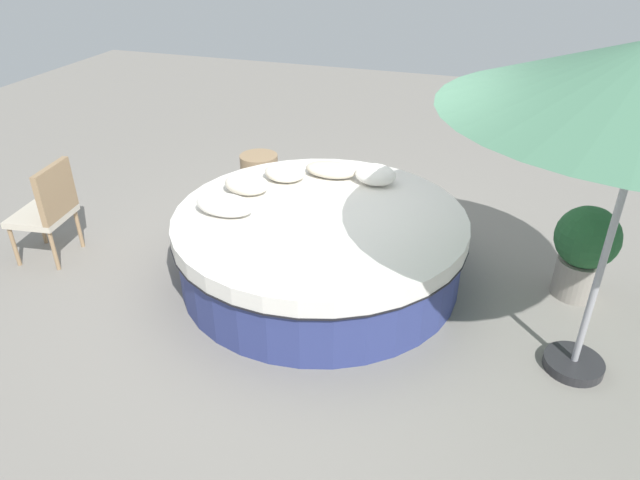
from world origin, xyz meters
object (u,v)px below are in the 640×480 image
at_px(throw_pillow_4, 225,205).
at_px(patio_chair, 48,206).
at_px(planter, 585,248).
at_px(throw_pillow_3, 247,184).
at_px(throw_pillow_2, 285,172).
at_px(throw_pillow_1, 331,170).
at_px(round_bed, 320,246).
at_px(throw_pillow_0, 375,175).
at_px(side_table, 260,175).

height_order(throw_pillow_4, patio_chair, patio_chair).
bearing_deg(planter, throw_pillow_3, 4.54).
bearing_deg(throw_pillow_4, throw_pillow_2, -105.09).
distance_m(throw_pillow_1, throw_pillow_3, 0.90).
xyz_separation_m(round_bed, throw_pillow_3, (0.80, -0.20, 0.42)).
bearing_deg(throw_pillow_2, throw_pillow_0, -168.87).
bearing_deg(throw_pillow_3, throw_pillow_2, -120.56).
xyz_separation_m(throw_pillow_0, throw_pillow_2, (0.88, 0.17, -0.02)).
xyz_separation_m(throw_pillow_4, side_table, (0.45, -1.75, -0.50)).
height_order(throw_pillow_1, side_table, throw_pillow_1).
bearing_deg(throw_pillow_0, throw_pillow_4, 43.06).
relative_size(round_bed, planter, 3.08).
height_order(round_bed, throw_pillow_3, throw_pillow_3).
distance_m(throw_pillow_0, throw_pillow_1, 0.47).
distance_m(round_bed, throw_pillow_2, 0.92).
height_order(throw_pillow_2, planter, planter).
bearing_deg(throw_pillow_1, patio_chair, 27.82).
relative_size(round_bed, throw_pillow_2, 6.34).
distance_m(throw_pillow_0, side_table, 1.79).
relative_size(throw_pillow_1, throw_pillow_3, 1.21).
bearing_deg(throw_pillow_0, side_table, -24.26).
bearing_deg(throw_pillow_0, patio_chair, 23.13).
relative_size(throw_pillow_1, side_table, 1.04).
distance_m(throw_pillow_3, throw_pillow_4, 0.47).
height_order(planter, side_table, planter).
bearing_deg(throw_pillow_0, throw_pillow_2, 11.13).
xyz_separation_m(throw_pillow_1, side_table, (1.10, -0.66, -0.48)).
xyz_separation_m(throw_pillow_2, planter, (-2.84, 0.16, -0.26)).
height_order(round_bed, throw_pillow_0, throw_pillow_0).
height_order(throw_pillow_4, planter, planter).
bearing_deg(round_bed, throw_pillow_0, -112.30).
relative_size(throw_pillow_0, throw_pillow_1, 0.76).
relative_size(throw_pillow_1, throw_pillow_2, 1.27).
height_order(round_bed, side_table, round_bed).
relative_size(planter, side_table, 1.68).
xyz_separation_m(throw_pillow_4, patio_chair, (1.79, 0.20, -0.20)).
xyz_separation_m(round_bed, throw_pillow_2, (0.56, -0.60, 0.41)).
relative_size(throw_pillow_3, throw_pillow_4, 0.81).
relative_size(throw_pillow_0, side_table, 0.79).
relative_size(round_bed, side_table, 5.17).
xyz_separation_m(patio_chair, planter, (-4.86, -0.91, -0.08)).
distance_m(throw_pillow_3, patio_chair, 1.91).
relative_size(throw_pillow_0, patio_chair, 0.41).
bearing_deg(throw_pillow_4, side_table, -75.65).
distance_m(round_bed, throw_pillow_4, 0.94).
bearing_deg(patio_chair, throw_pillow_1, -69.84).
bearing_deg(throw_pillow_3, throw_pillow_4, 90.20).
bearing_deg(planter, round_bed, 11.12).
distance_m(throw_pillow_1, planter, 2.46).
height_order(throw_pillow_2, side_table, throw_pillow_2).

